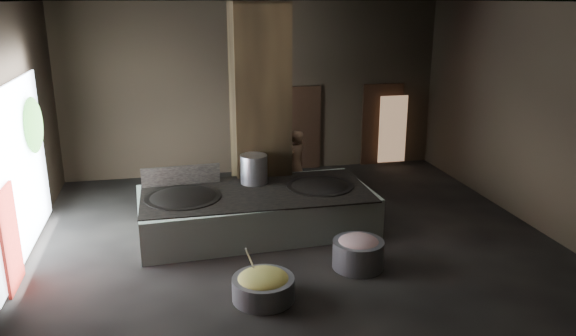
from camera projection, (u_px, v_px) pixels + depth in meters
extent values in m
cube|color=black|center=(291.00, 237.00, 11.28)|extent=(10.00, 9.00, 0.10)
cube|color=black|center=(255.00, 89.00, 14.87)|extent=(10.00, 0.10, 4.50)
cube|color=black|center=(378.00, 211.00, 6.36)|extent=(10.00, 0.10, 4.50)
cube|color=black|center=(4.00, 139.00, 9.60)|extent=(0.10, 9.00, 4.50)
cube|color=black|center=(529.00, 114.00, 11.63)|extent=(0.10, 9.00, 4.50)
cube|color=black|center=(260.00, 108.00, 12.33)|extent=(1.20, 1.20, 4.50)
cube|color=silver|center=(256.00, 211.00, 11.42)|extent=(4.76, 2.49, 0.81)
cube|color=black|center=(256.00, 192.00, 11.30)|extent=(4.54, 2.18, 0.03)
ellipsoid|color=black|center=(183.00, 201.00, 10.98)|extent=(1.46, 1.46, 0.40)
cylinder|color=black|center=(183.00, 198.00, 10.96)|extent=(1.49, 1.49, 0.05)
ellipsoid|color=black|center=(320.00, 190.00, 11.63)|extent=(1.36, 1.36, 0.38)
cylinder|color=black|center=(320.00, 186.00, 11.61)|extent=(1.39, 1.39, 0.05)
cylinder|color=#B8BAC0|center=(254.00, 169.00, 11.73)|extent=(0.57, 0.57, 0.61)
cube|color=black|center=(181.00, 175.00, 11.64)|extent=(1.62, 0.15, 0.40)
imported|color=brown|center=(295.00, 165.00, 13.13)|extent=(0.71, 0.67, 1.64)
cylinder|color=slate|center=(263.00, 288.00, 8.82)|extent=(1.19, 1.19, 0.36)
ellipsoid|color=#89AC53|center=(263.00, 279.00, 8.77)|extent=(0.81, 0.81, 0.25)
cylinder|color=#B8BAC0|center=(252.00, 264.00, 8.82)|extent=(0.27, 0.32, 0.70)
cylinder|color=slate|center=(358.00, 254.00, 9.86)|extent=(1.07, 1.07, 0.49)
ellipsoid|color=#A56365|center=(358.00, 243.00, 9.80)|extent=(0.75, 0.75, 0.29)
cube|color=black|center=(299.00, 130.00, 15.35)|extent=(1.18, 0.08, 2.38)
cube|color=#8C6647|center=(295.00, 130.00, 15.54)|extent=(0.86, 0.04, 2.03)
cube|color=black|center=(382.00, 126.00, 15.84)|extent=(1.18, 0.08, 2.38)
cube|color=#8C6647|center=(393.00, 129.00, 15.64)|extent=(0.80, 0.04, 1.88)
cube|color=white|center=(18.00, 171.00, 10.00)|extent=(0.04, 4.20, 3.10)
cube|color=maroon|center=(10.00, 239.00, 9.01)|extent=(0.05, 0.90, 1.70)
ellipsoid|color=#194714|center=(33.00, 125.00, 10.87)|extent=(0.28, 1.10, 1.10)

